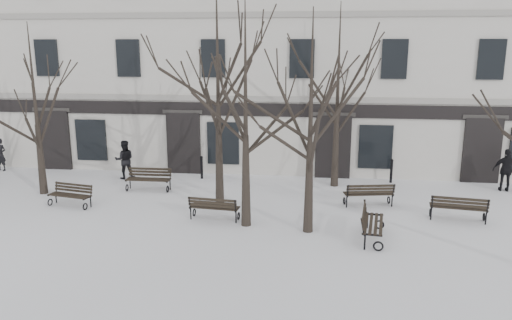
% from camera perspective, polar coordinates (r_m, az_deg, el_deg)
% --- Properties ---
extents(ground, '(100.00, 100.00, 0.00)m').
position_cam_1_polar(ground, '(16.08, -3.34, -8.98)').
color(ground, white).
rests_on(ground, ground).
extents(building, '(40.40, 10.20, 11.40)m').
position_cam_1_polar(building, '(27.74, 1.41, 12.05)').
color(building, beige).
rests_on(building, ground).
extents(tree_1, '(5.21, 5.21, 7.44)m').
position_cam_1_polar(tree_1, '(16.16, -1.21, 8.17)').
color(tree_1, black).
rests_on(tree_1, ground).
extents(tree_2, '(5.00, 5.00, 7.14)m').
position_cam_1_polar(tree_2, '(15.70, 6.33, 7.26)').
color(tree_2, black).
rests_on(tree_2, ground).
extents(tree_4, '(4.82, 4.82, 6.88)m').
position_cam_1_polar(tree_4, '(21.76, -24.07, 7.41)').
color(tree_4, black).
rests_on(tree_4, ground).
extents(tree_5, '(5.91, 5.91, 8.45)m').
position_cam_1_polar(tree_5, '(18.30, -4.41, 10.70)').
color(tree_5, black).
rests_on(tree_5, ground).
extents(tree_6, '(5.40, 5.40, 7.72)m').
position_cam_1_polar(tree_6, '(21.27, 9.39, 9.67)').
color(tree_6, black).
rests_on(tree_6, ground).
extents(bench_0, '(1.77, 0.94, 0.85)m').
position_cam_1_polar(bench_0, '(20.28, -20.42, -3.69)').
color(bench_0, black).
rests_on(bench_0, ground).
extents(bench_1, '(1.80, 0.81, 0.88)m').
position_cam_1_polar(bench_1, '(17.57, -4.82, -5.39)').
color(bench_1, black).
rests_on(bench_1, ground).
extents(bench_2, '(1.95, 0.94, 0.95)m').
position_cam_1_polar(bench_2, '(18.78, 22.13, -5.00)').
color(bench_2, black).
rests_on(bench_2, ground).
extents(bench_3, '(1.87, 0.69, 0.93)m').
position_cam_1_polar(bench_3, '(21.53, -12.16, -2.07)').
color(bench_3, black).
rests_on(bench_3, ground).
extents(bench_4, '(1.93, 1.00, 0.93)m').
position_cam_1_polar(bench_4, '(19.45, 12.78, -3.75)').
color(bench_4, black).
rests_on(bench_4, ground).
extents(bench_5, '(0.98, 2.06, 1.00)m').
position_cam_1_polar(bench_5, '(16.28, 12.99, -6.98)').
color(bench_5, black).
rests_on(bench_5, ground).
extents(bollard_a, '(0.14, 0.14, 1.07)m').
position_cam_1_polar(bollard_a, '(22.95, -6.23, -0.74)').
color(bollard_a, black).
rests_on(bollard_a, ground).
extents(bollard_b, '(0.14, 0.14, 1.08)m').
position_cam_1_polar(bollard_b, '(22.95, 15.22, -1.12)').
color(bollard_b, black).
rests_on(bollard_b, ground).
extents(pedestrian_a, '(0.61, 0.42, 1.59)m').
position_cam_1_polar(pedestrian_a, '(27.36, -27.01, -1.08)').
color(pedestrian_a, black).
rests_on(pedestrian_a, ground).
extents(pedestrian_b, '(1.06, 0.95, 1.78)m').
position_cam_1_polar(pedestrian_b, '(23.75, -14.67, -2.04)').
color(pedestrian_b, black).
rests_on(pedestrian_b, ground).
extents(pedestrian_c, '(1.12, 0.62, 1.80)m').
position_cam_1_polar(pedestrian_c, '(23.52, 26.48, -3.17)').
color(pedestrian_c, black).
rests_on(pedestrian_c, ground).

